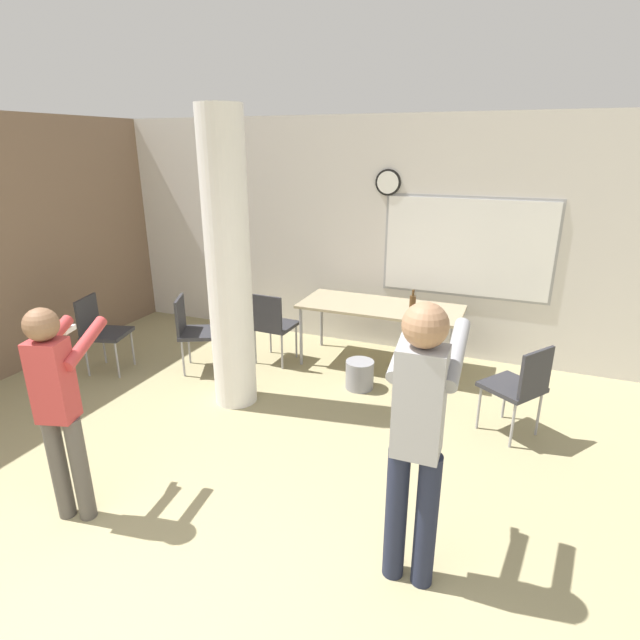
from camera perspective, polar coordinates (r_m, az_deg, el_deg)
wall_back at (r=6.27m, az=6.17°, el=9.51°), size 8.00×0.15×2.80m
support_pillar at (r=4.75m, az=-10.42°, el=6.11°), size 0.42×0.42×2.80m
folding_table at (r=5.72m, az=6.92°, el=1.23°), size 1.83×0.76×0.74m
bottle_on_table at (r=5.60m, az=10.54°, el=2.04°), size 0.07×0.07×0.22m
waste_bin at (r=5.36m, az=4.55°, el=-6.23°), size 0.30×0.30×0.31m
chair_mid_room at (r=4.68m, az=21.87°, el=-6.79°), size 0.61×0.61×0.87m
chair_table_left at (r=5.83m, az=-5.48°, el=-0.27°), size 0.46×0.46×0.87m
chair_near_pillar at (r=5.81m, az=-14.26°, el=-0.88°), size 0.59×0.59×0.87m
chair_by_left_wall at (r=6.14m, az=-23.79°, el=-0.89°), size 0.54×0.54×0.87m
person_playing_side at (r=2.81m, az=11.19°, el=-11.90°), size 0.38×0.68×1.74m
person_playing_front at (r=3.69m, az=-27.71°, el=-8.04°), size 0.45×0.61×1.54m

